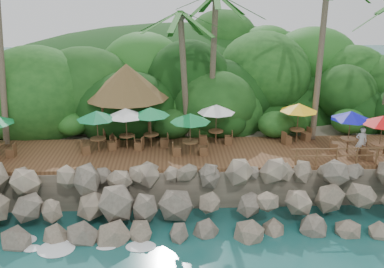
{
  "coord_description": "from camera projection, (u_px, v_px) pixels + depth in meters",
  "views": [
    {
      "loc": [
        -1.08,
        -17.85,
        11.54
      ],
      "look_at": [
        0.0,
        6.0,
        3.4
      ],
      "focal_mm": 41.06,
      "sensor_mm": 36.0,
      "label": 1
    }
  ],
  "objects": [
    {
      "name": "jungle_foliage",
      "position": [
        187.0,
        138.0,
        34.84
      ],
      "size": [
        44.0,
        16.0,
        12.0
      ],
      "primitive_type": null,
      "color": "#143811",
      "rests_on": "ground"
    },
    {
      "name": "foam_line",
      "position": [
        197.0,
        239.0,
        20.93
      ],
      "size": [
        25.2,
        0.8,
        0.06
      ],
      "color": "white",
      "rests_on": "ground"
    },
    {
      "name": "dining_clusters",
      "position": [
        180.0,
        118.0,
        24.92
      ],
      "size": [
        24.5,
        5.28,
        2.48
      ],
      "color": "brown",
      "rests_on": "terrace"
    },
    {
      "name": "terrace",
      "position": [
        192.0,
        153.0,
        25.62
      ],
      "size": [
        26.0,
        5.0,
        0.2
      ],
      "primitive_type": "cube",
      "color": "brown",
      "rests_on": "land_base"
    },
    {
      "name": "palapa",
      "position": [
        127.0,
        81.0,
        27.57
      ],
      "size": [
        5.24,
        5.24,
        4.6
      ],
      "color": "brown",
      "rests_on": "ground"
    },
    {
      "name": "jungle_hill",
      "position": [
        184.0,
        109.0,
        42.87
      ],
      "size": [
        44.8,
        28.0,
        15.4
      ],
      "primitive_type": "ellipsoid",
      "color": "#143811",
      "rests_on": "ground"
    },
    {
      "name": "land_base",
      "position": [
        186.0,
        122.0,
        35.44
      ],
      "size": [
        32.0,
        25.2,
        2.1
      ],
      "primitive_type": "cube",
      "color": "gray",
      "rests_on": "ground"
    },
    {
      "name": "railing",
      "position": [
        367.0,
        154.0,
        23.57
      ],
      "size": [
        8.3,
        0.1,
        1.0
      ],
      "color": "brown",
      "rests_on": "terrace"
    },
    {
      "name": "seawall",
      "position": [
        196.0,
        202.0,
        22.17
      ],
      "size": [
        29.0,
        4.0,
        2.3
      ],
      "primitive_type": null,
      "color": "gray",
      "rests_on": "ground"
    },
    {
      "name": "ground",
      "position": [
        198.0,
        243.0,
        20.65
      ],
      "size": [
        140.0,
        140.0,
        0.0
      ],
      "primitive_type": "plane",
      "color": "#19514F",
      "rests_on": "ground"
    },
    {
      "name": "waiter",
      "position": [
        361.0,
        142.0,
        24.68
      ],
      "size": [
        0.72,
        0.57,
        1.72
      ],
      "primitive_type": "imported",
      "rotation": [
        0.0,
        0.0,
        2.87
      ],
      "color": "silver",
      "rests_on": "terrace"
    }
  ]
}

